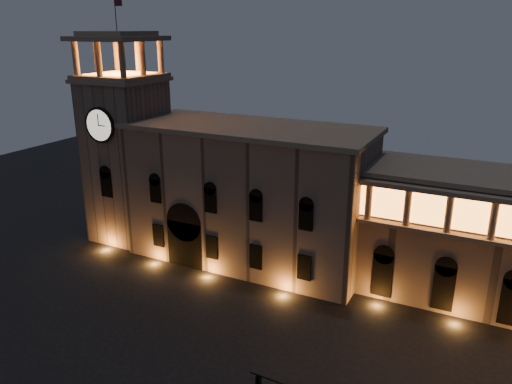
% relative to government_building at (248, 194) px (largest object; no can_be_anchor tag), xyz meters
% --- Properties ---
extents(ground, '(160.00, 160.00, 0.00)m').
position_rel_government_building_xyz_m(ground, '(2.08, -21.93, -8.77)').
color(ground, black).
rests_on(ground, ground).
extents(government_building, '(30.80, 12.80, 17.60)m').
position_rel_government_building_xyz_m(government_building, '(0.00, 0.00, 0.00)').
color(government_building, '#7C6351').
rests_on(government_building, ground).
extents(clock_tower, '(9.80, 9.80, 32.40)m').
position_rel_government_building_xyz_m(clock_tower, '(-18.42, -0.95, 3.73)').
color(clock_tower, '#7C6351').
rests_on(clock_tower, ground).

